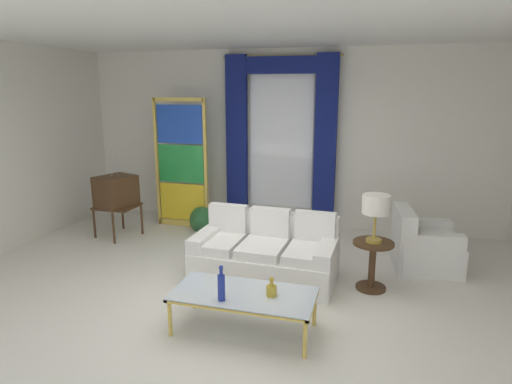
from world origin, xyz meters
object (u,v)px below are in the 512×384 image
object	(u,v)px
couch_white_long	(266,254)
coffee_table	(244,296)
armchair_white	(422,247)
round_side_table	(372,261)
vintage_tv	(116,192)
stained_glass_divider	(181,166)
peacock_figurine	(199,221)
table_lamp_brass	(376,206)
bottle_crystal_tall	(271,290)
bottle_blue_decanter	(221,286)

from	to	relation	value
couch_white_long	coffee_table	size ratio (longest dim) A/B	1.28
armchair_white	round_side_table	distance (m)	1.06
couch_white_long	vintage_tv	distance (m)	2.88
stained_glass_divider	armchair_white	bearing A→B (deg)	-11.55
peacock_figurine	table_lamp_brass	size ratio (longest dim) A/B	1.05
bottle_crystal_tall	round_side_table	bearing A→B (deg)	54.80
couch_white_long	coffee_table	world-z (taller)	couch_white_long
armchair_white	stained_glass_divider	bearing A→B (deg)	168.45
coffee_table	table_lamp_brass	world-z (taller)	table_lamp_brass
armchair_white	table_lamp_brass	size ratio (longest dim) A/B	1.59
couch_white_long	vintage_tv	xyz separation A→B (m)	(-2.71, 0.86, 0.42)
couch_white_long	round_side_table	size ratio (longest dim) A/B	3.00
armchair_white	stained_glass_divider	world-z (taller)	stained_glass_divider
vintage_tv	stained_glass_divider	distance (m)	1.15
bottle_blue_decanter	bottle_crystal_tall	bearing A→B (deg)	26.63
bottle_blue_decanter	armchair_white	xyz separation A→B (m)	(1.97, 2.36, -0.27)
table_lamp_brass	round_side_table	bearing A→B (deg)	-90.00
bottle_blue_decanter	table_lamp_brass	bearing A→B (deg)	48.36
coffee_table	round_side_table	world-z (taller)	round_side_table
bottle_blue_decanter	stained_glass_divider	bearing A→B (deg)	120.88
peacock_figurine	round_side_table	distance (m)	3.10
couch_white_long	peacock_figurine	size ratio (longest dim) A/B	2.98
couch_white_long	bottle_crystal_tall	world-z (taller)	couch_white_long
vintage_tv	table_lamp_brass	size ratio (longest dim) A/B	2.36
bottle_crystal_tall	stained_glass_divider	xyz separation A→B (m)	(-2.32, 2.94, 0.58)
table_lamp_brass	peacock_figurine	bearing A→B (deg)	154.60
bottle_crystal_tall	armchair_white	distance (m)	2.65
bottle_blue_decanter	armchair_white	size ratio (longest dim) A/B	0.39
coffee_table	peacock_figurine	bearing A→B (deg)	121.32
bottle_blue_decanter	stained_glass_divider	size ratio (longest dim) A/B	0.16
vintage_tv	table_lamp_brass	xyz separation A→B (m)	(4.01, -0.86, 0.30)
coffee_table	stained_glass_divider	world-z (taller)	stained_glass_divider
coffee_table	bottle_crystal_tall	size ratio (longest dim) A/B	7.16
couch_white_long	bottle_crystal_tall	distance (m)	1.36
armchair_white	peacock_figurine	world-z (taller)	armchair_white
armchair_white	round_side_table	world-z (taller)	armchair_white
bottle_crystal_tall	armchair_white	xyz separation A→B (m)	(1.54, 2.15, -0.19)
couch_white_long	bottle_crystal_tall	size ratio (longest dim) A/B	9.14
round_side_table	bottle_crystal_tall	bearing A→B (deg)	-125.20
bottle_blue_decanter	vintage_tv	bearing A→B (deg)	138.34
coffee_table	peacock_figurine	world-z (taller)	peacock_figurine
couch_white_long	bottle_blue_decanter	size ratio (longest dim) A/B	5.07
coffee_table	bottle_blue_decanter	xyz separation A→B (m)	(-0.15, -0.21, 0.18)
vintage_tv	round_side_table	distance (m)	4.12
stained_glass_divider	round_side_table	xyz separation A→B (m)	(3.23, -1.64, -0.70)
vintage_tv	round_side_table	size ratio (longest dim) A/B	2.26
table_lamp_brass	bottle_crystal_tall	bearing A→B (deg)	-125.20
peacock_figurine	stained_glass_divider	bearing A→B (deg)	144.40
round_side_table	coffee_table	bearing A→B (deg)	-132.43
couch_white_long	stained_glass_divider	distance (m)	2.64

